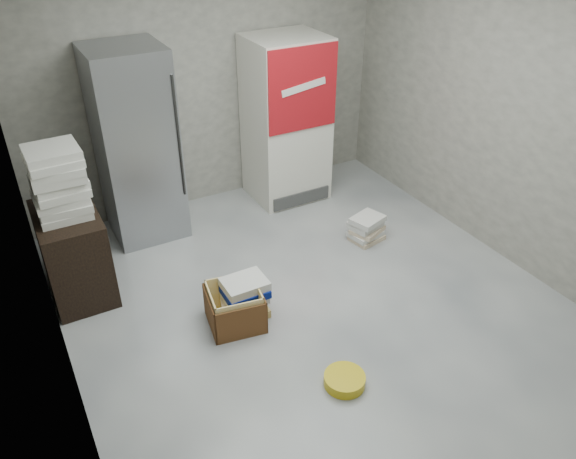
# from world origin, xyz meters

# --- Properties ---
(ground) EXTENTS (5.00, 5.00, 0.00)m
(ground) POSITION_xyz_m (0.00, 0.00, 0.00)
(ground) COLOR #BBBCB7
(ground) RESTS_ON ground
(room_shell) EXTENTS (4.04, 5.04, 2.82)m
(room_shell) POSITION_xyz_m (0.00, 0.00, 1.80)
(room_shell) COLOR #A19E91
(room_shell) RESTS_ON ground
(steel_fridge) EXTENTS (0.70, 0.72, 1.90)m
(steel_fridge) POSITION_xyz_m (-0.90, 2.13, 0.95)
(steel_fridge) COLOR #ACAFB5
(steel_fridge) RESTS_ON ground
(coke_cooler) EXTENTS (0.80, 0.73, 1.80)m
(coke_cooler) POSITION_xyz_m (0.75, 2.12, 0.90)
(coke_cooler) COLOR silver
(coke_cooler) RESTS_ON ground
(wood_shelf) EXTENTS (0.50, 0.80, 0.80)m
(wood_shelf) POSITION_xyz_m (-1.73, 1.40, 0.40)
(wood_shelf) COLOR black
(wood_shelf) RESTS_ON ground
(supply_box_stack) EXTENTS (0.44, 0.45, 0.58)m
(supply_box_stack) POSITION_xyz_m (-1.72, 1.39, 1.09)
(supply_box_stack) COLOR beige
(supply_box_stack) RESTS_ON wood_shelf
(phonebook_stack_main) EXTENTS (0.42, 0.37, 0.36)m
(phonebook_stack_main) POSITION_xyz_m (-0.59, 0.40, 0.18)
(phonebook_stack_main) COLOR tan
(phonebook_stack_main) RESTS_ON ground
(phonebook_stack_side) EXTENTS (0.39, 0.36, 0.27)m
(phonebook_stack_side) POSITION_xyz_m (0.99, 0.86, 0.14)
(phonebook_stack_side) COLOR #CDB494
(phonebook_stack_side) RESTS_ON ground
(cardboard_box) EXTENTS (0.50, 0.50, 0.35)m
(cardboard_box) POSITION_xyz_m (-0.70, 0.34, 0.14)
(cardboard_box) COLOR gold
(cardboard_box) RESTS_ON ground
(bucket_lid) EXTENTS (0.35, 0.35, 0.08)m
(bucket_lid) POSITION_xyz_m (-0.28, -0.65, 0.04)
(bucket_lid) COLOR gold
(bucket_lid) RESTS_ON ground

